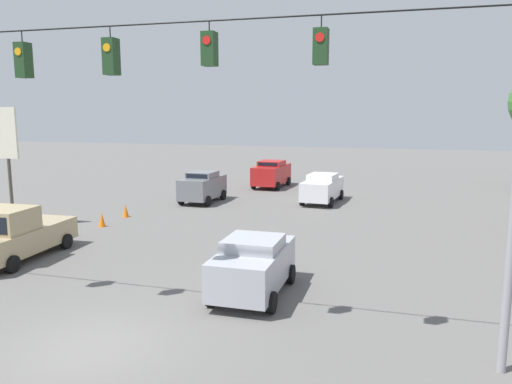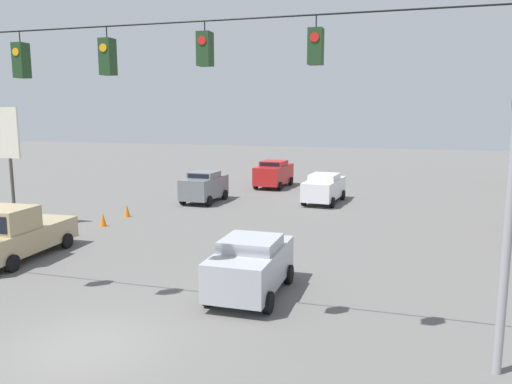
{
  "view_description": "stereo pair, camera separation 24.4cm",
  "coord_description": "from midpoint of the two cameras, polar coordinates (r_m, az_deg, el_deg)",
  "views": [
    {
      "loc": [
        -7.13,
        9.91,
        5.76
      ],
      "look_at": [
        -0.98,
        -11.41,
        2.15
      ],
      "focal_mm": 35.0,
      "sensor_mm": 36.0,
      "label": 1
    },
    {
      "loc": [
        -7.37,
        9.84,
        5.76
      ],
      "look_at": [
        -0.98,
        -11.41,
        2.15
      ],
      "focal_mm": 35.0,
      "sensor_mm": 36.0,
      "label": 2
    }
  ],
  "objects": [
    {
      "name": "sedan_red_withflow_deep",
      "position": [
        38.04,
        2.22,
        2.13
      ],
      "size": [
        2.33,
        4.41,
        2.02
      ],
      "color": "red",
      "rests_on": "ground_plane"
    },
    {
      "name": "sedan_white_oncoming_deep",
      "position": [
        31.89,
        8.01,
        0.5
      ],
      "size": [
        2.33,
        4.65,
        1.83
      ],
      "color": "silver",
      "rests_on": "ground_plane"
    },
    {
      "name": "traffic_cone_nearest",
      "position": [
        21.37,
        -26.3,
        -6.41
      ],
      "size": [
        0.35,
        0.35,
        0.7
      ],
      "primitive_type": "cone",
      "color": "orange",
      "rests_on": "ground_plane"
    },
    {
      "name": "sedan_silver_crossing_near",
      "position": [
        15.91,
        -0.14,
        -8.32
      ],
      "size": [
        2.07,
        4.04,
        1.84
      ],
      "color": "#A8AAB2",
      "rests_on": "ground_plane"
    },
    {
      "name": "ground_plane",
      "position": [
        13.54,
        -18.41,
        -16.44
      ],
      "size": [
        140.0,
        140.0,
        0.0
      ],
      "primitive_type": "plane",
      "color": "#605E5B"
    },
    {
      "name": "pickup_truck_tan_parked_shoulder",
      "position": [
        21.75,
        -25.49,
        -4.38
      ],
      "size": [
        2.42,
        5.12,
        2.12
      ],
      "color": "tan",
      "rests_on": "ground_plane"
    },
    {
      "name": "traffic_cone_fifth",
      "position": [
        28.31,
        -14.3,
        -2.06
      ],
      "size": [
        0.35,
        0.35,
        0.7
      ],
      "primitive_type": "cone",
      "color": "orange",
      "rests_on": "ground_plane"
    },
    {
      "name": "traffic_cone_third",
      "position": [
        24.73,
        -19.98,
        -3.96
      ],
      "size": [
        0.35,
        0.35,
        0.7
      ],
      "primitive_type": "cone",
      "color": "orange",
      "rests_on": "ground_plane"
    },
    {
      "name": "traffic_cone_second",
      "position": [
        23.18,
        -22.81,
        -4.99
      ],
      "size": [
        0.35,
        0.35,
        0.7
      ],
      "primitive_type": "cone",
      "color": "orange",
      "rests_on": "ground_plane"
    },
    {
      "name": "traffic_cone_fourth",
      "position": [
        26.3,
        -16.83,
        -3.03
      ],
      "size": [
        0.35,
        0.35,
        0.7
      ],
      "primitive_type": "cone",
      "color": "orange",
      "rests_on": "ground_plane"
    },
    {
      "name": "sedan_grey_withflow_far",
      "position": [
        31.93,
        -5.72,
        0.66
      ],
      "size": [
        2.14,
        3.9,
        1.96
      ],
      "color": "slate",
      "rests_on": "ground_plane"
    },
    {
      "name": "overhead_signal_span",
      "position": [
        13.63,
        -16.31,
        7.88
      ],
      "size": [
        19.25,
        0.38,
        8.27
      ],
      "color": "#939399",
      "rests_on": "ground_plane"
    }
  ]
}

